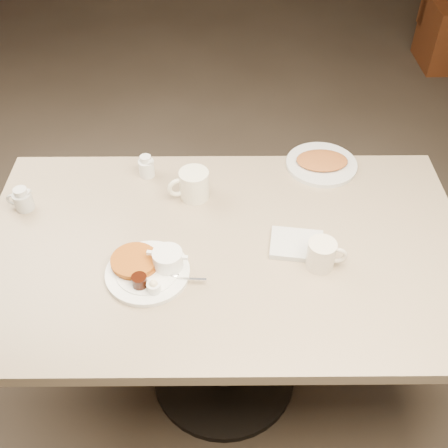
{
  "coord_description": "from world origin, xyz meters",
  "views": [
    {
      "loc": [
        -0.01,
        -1.15,
        1.94
      ],
      "look_at": [
        0.0,
        0.02,
        0.82
      ],
      "focal_mm": 43.41,
      "sensor_mm": 36.0,
      "label": 1
    }
  ],
  "objects_px": {
    "diner_table": "(224,281)",
    "main_plate": "(150,267)",
    "coffee_mug_far": "(193,185)",
    "creamer_left": "(23,200)",
    "coffee_mug_near": "(322,254)",
    "hash_plate": "(322,163)",
    "creamer_right": "(146,167)"
  },
  "relations": [
    {
      "from": "diner_table",
      "to": "creamer_right",
      "type": "relative_size",
      "value": 18.75
    },
    {
      "from": "diner_table",
      "to": "main_plate",
      "type": "distance_m",
      "value": 0.31
    },
    {
      "from": "diner_table",
      "to": "creamer_left",
      "type": "height_order",
      "value": "creamer_left"
    },
    {
      "from": "creamer_left",
      "to": "main_plate",
      "type": "bearing_deg",
      "value": -33.04
    },
    {
      "from": "diner_table",
      "to": "coffee_mug_near",
      "type": "distance_m",
      "value": 0.37
    },
    {
      "from": "diner_table",
      "to": "coffee_mug_far",
      "type": "relative_size",
      "value": 9.99
    },
    {
      "from": "creamer_left",
      "to": "hash_plate",
      "type": "xyz_separation_m",
      "value": [
        1.0,
        0.22,
        -0.02
      ]
    },
    {
      "from": "main_plate",
      "to": "creamer_left",
      "type": "distance_m",
      "value": 0.52
    },
    {
      "from": "main_plate",
      "to": "coffee_mug_far",
      "type": "bearing_deg",
      "value": 71.23
    },
    {
      "from": "diner_table",
      "to": "coffee_mug_near",
      "type": "relative_size",
      "value": 12.46
    },
    {
      "from": "coffee_mug_near",
      "to": "coffee_mug_far",
      "type": "distance_m",
      "value": 0.49
    },
    {
      "from": "coffee_mug_near",
      "to": "creamer_right",
      "type": "relative_size",
      "value": 1.5
    },
    {
      "from": "diner_table",
      "to": "hash_plate",
      "type": "relative_size",
      "value": 5.94
    },
    {
      "from": "coffee_mug_near",
      "to": "creamer_left",
      "type": "height_order",
      "value": "coffee_mug_near"
    },
    {
      "from": "diner_table",
      "to": "creamer_right",
      "type": "bearing_deg",
      "value": 127.82
    },
    {
      "from": "main_plate",
      "to": "coffee_mug_near",
      "type": "relative_size",
      "value": 2.61
    },
    {
      "from": "diner_table",
      "to": "hash_plate",
      "type": "height_order",
      "value": "hash_plate"
    },
    {
      "from": "coffee_mug_near",
      "to": "hash_plate",
      "type": "height_order",
      "value": "coffee_mug_near"
    },
    {
      "from": "creamer_left",
      "to": "hash_plate",
      "type": "bearing_deg",
      "value": 12.19
    },
    {
      "from": "coffee_mug_far",
      "to": "hash_plate",
      "type": "relative_size",
      "value": 0.6
    },
    {
      "from": "main_plate",
      "to": "creamer_right",
      "type": "height_order",
      "value": "creamer_right"
    },
    {
      "from": "coffee_mug_near",
      "to": "creamer_left",
      "type": "xyz_separation_m",
      "value": [
        -0.93,
        0.26,
        -0.01
      ]
    },
    {
      "from": "diner_table",
      "to": "coffee_mug_far",
      "type": "bearing_deg",
      "value": 113.83
    },
    {
      "from": "hash_plate",
      "to": "main_plate",
      "type": "bearing_deg",
      "value": -138.57
    },
    {
      "from": "main_plate",
      "to": "creamer_left",
      "type": "xyz_separation_m",
      "value": [
        -0.44,
        0.28,
        0.01
      ]
    },
    {
      "from": "hash_plate",
      "to": "coffee_mug_near",
      "type": "bearing_deg",
      "value": -98.16
    },
    {
      "from": "creamer_right",
      "to": "hash_plate",
      "type": "relative_size",
      "value": 0.32
    },
    {
      "from": "coffee_mug_far",
      "to": "creamer_right",
      "type": "relative_size",
      "value": 1.88
    },
    {
      "from": "main_plate",
      "to": "coffee_mug_far",
      "type": "xyz_separation_m",
      "value": [
        0.11,
        0.34,
        0.03
      ]
    },
    {
      "from": "coffee_mug_far",
      "to": "creamer_left",
      "type": "bearing_deg",
      "value": -174.38
    },
    {
      "from": "diner_table",
      "to": "creamer_left",
      "type": "relative_size",
      "value": 15.88
    },
    {
      "from": "coffee_mug_far",
      "to": "creamer_left",
      "type": "xyz_separation_m",
      "value": [
        -0.55,
        -0.05,
        -0.01
      ]
    }
  ]
}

